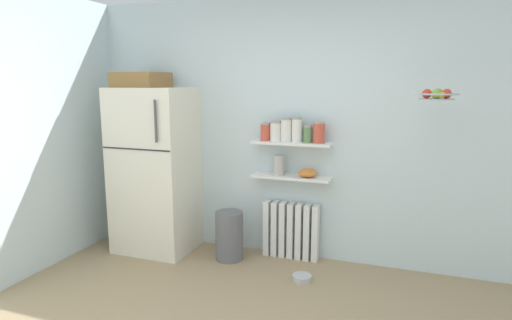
{
  "coord_description": "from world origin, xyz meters",
  "views": [
    {
      "loc": [
        1.02,
        -2.11,
        1.77
      ],
      "look_at": [
        -0.31,
        1.6,
        1.05
      ],
      "focal_mm": 30.14,
      "sensor_mm": 36.0,
      "label": 1
    }
  ],
  "objects_px": {
    "radiator": "(291,230)",
    "storage_jar_5": "(319,133)",
    "storage_jar_4": "(308,134)",
    "storage_jar_0": "(265,132)",
    "storage_jar_2": "(286,130)",
    "trash_bin": "(229,235)",
    "storage_jar_3": "(297,130)",
    "storage_jar_1": "(276,131)",
    "refrigerator": "(155,167)",
    "hanging_fruit_basket": "(437,95)",
    "vase": "(279,165)",
    "pet_food_bowl": "(302,278)",
    "shelf_bowl": "(308,173)"
  },
  "relations": [
    {
      "from": "radiator",
      "to": "storage_jar_5",
      "type": "relative_size",
      "value": 2.79
    },
    {
      "from": "radiator",
      "to": "storage_jar_4",
      "type": "height_order",
      "value": "storage_jar_4"
    },
    {
      "from": "radiator",
      "to": "storage_jar_4",
      "type": "relative_size",
      "value": 3.4
    },
    {
      "from": "storage_jar_0",
      "to": "storage_jar_1",
      "type": "bearing_deg",
      "value": -0.0
    },
    {
      "from": "radiator",
      "to": "shelf_bowl",
      "type": "xyz_separation_m",
      "value": [
        0.17,
        -0.03,
        0.62
      ]
    },
    {
      "from": "storage_jar_3",
      "to": "storage_jar_1",
      "type": "bearing_deg",
      "value": -180.0
    },
    {
      "from": "storage_jar_2",
      "to": "trash_bin",
      "type": "bearing_deg",
      "value": -156.53
    },
    {
      "from": "refrigerator",
      "to": "hanging_fruit_basket",
      "type": "bearing_deg",
      "value": -1.6
    },
    {
      "from": "trash_bin",
      "to": "vase",
      "type": "bearing_deg",
      "value": 26.86
    },
    {
      "from": "storage_jar_0",
      "to": "pet_food_bowl",
      "type": "bearing_deg",
      "value": -41.63
    },
    {
      "from": "storage_jar_1",
      "to": "refrigerator",
      "type": "bearing_deg",
      "value": -170.55
    },
    {
      "from": "storage_jar_2",
      "to": "hanging_fruit_basket",
      "type": "bearing_deg",
      "value": -12.22
    },
    {
      "from": "storage_jar_1",
      "to": "storage_jar_5",
      "type": "relative_size",
      "value": 0.96
    },
    {
      "from": "storage_jar_3",
      "to": "trash_bin",
      "type": "height_order",
      "value": "storage_jar_3"
    },
    {
      "from": "storage_jar_0",
      "to": "storage_jar_5",
      "type": "bearing_deg",
      "value": 0.0
    },
    {
      "from": "pet_food_bowl",
      "to": "storage_jar_2",
      "type": "bearing_deg",
      "value": 122.94
    },
    {
      "from": "storage_jar_3",
      "to": "storage_jar_5",
      "type": "distance_m",
      "value": 0.21
    },
    {
      "from": "hanging_fruit_basket",
      "to": "storage_jar_2",
      "type": "bearing_deg",
      "value": 167.78
    },
    {
      "from": "shelf_bowl",
      "to": "trash_bin",
      "type": "xyz_separation_m",
      "value": [
        -0.74,
        -0.22,
        -0.65
      ]
    },
    {
      "from": "vase",
      "to": "trash_bin",
      "type": "relative_size",
      "value": 0.4
    },
    {
      "from": "storage_jar_4",
      "to": "storage_jar_5",
      "type": "xyz_separation_m",
      "value": [
        0.11,
        0.0,
        0.02
      ]
    },
    {
      "from": "trash_bin",
      "to": "pet_food_bowl",
      "type": "distance_m",
      "value": 0.87
    },
    {
      "from": "storage_jar_2",
      "to": "pet_food_bowl",
      "type": "distance_m",
      "value": 1.39
    },
    {
      "from": "storage_jar_3",
      "to": "pet_food_bowl",
      "type": "relative_size",
      "value": 1.37
    },
    {
      "from": "storage_jar_3",
      "to": "shelf_bowl",
      "type": "height_order",
      "value": "storage_jar_3"
    },
    {
      "from": "storage_jar_0",
      "to": "storage_jar_2",
      "type": "bearing_deg",
      "value": -0.0
    },
    {
      "from": "storage_jar_2",
      "to": "storage_jar_4",
      "type": "bearing_deg",
      "value": 0.0
    },
    {
      "from": "storage_jar_3",
      "to": "pet_food_bowl",
      "type": "height_order",
      "value": "storage_jar_3"
    },
    {
      "from": "shelf_bowl",
      "to": "trash_bin",
      "type": "relative_size",
      "value": 0.37
    },
    {
      "from": "trash_bin",
      "to": "hanging_fruit_basket",
      "type": "bearing_deg",
      "value": -1.87
    },
    {
      "from": "trash_bin",
      "to": "hanging_fruit_basket",
      "type": "relative_size",
      "value": 1.48
    },
    {
      "from": "storage_jar_5",
      "to": "vase",
      "type": "bearing_deg",
      "value": -180.0
    },
    {
      "from": "radiator",
      "to": "shelf_bowl",
      "type": "height_order",
      "value": "shelf_bowl"
    },
    {
      "from": "storage_jar_2",
      "to": "trash_bin",
      "type": "distance_m",
      "value": 1.2
    },
    {
      "from": "storage_jar_4",
      "to": "storage_jar_5",
      "type": "bearing_deg",
      "value": 0.0
    },
    {
      "from": "refrigerator",
      "to": "storage_jar_5",
      "type": "xyz_separation_m",
      "value": [
        1.68,
        0.21,
        0.41
      ]
    },
    {
      "from": "vase",
      "to": "pet_food_bowl",
      "type": "xyz_separation_m",
      "value": [
        0.36,
        -0.45,
        -0.93
      ]
    },
    {
      "from": "storage_jar_5",
      "to": "vase",
      "type": "xyz_separation_m",
      "value": [
        -0.39,
        -0.0,
        -0.34
      ]
    },
    {
      "from": "radiator",
      "to": "storage_jar_0",
      "type": "distance_m",
      "value": 1.03
    },
    {
      "from": "refrigerator",
      "to": "vase",
      "type": "xyz_separation_m",
      "value": [
        1.29,
        0.21,
        0.07
      ]
    },
    {
      "from": "storage_jar_4",
      "to": "storage_jar_0",
      "type": "bearing_deg",
      "value": -180.0
    },
    {
      "from": "vase",
      "to": "hanging_fruit_basket",
      "type": "relative_size",
      "value": 0.6
    },
    {
      "from": "storage_jar_0",
      "to": "hanging_fruit_basket",
      "type": "xyz_separation_m",
      "value": [
        1.53,
        -0.28,
        0.38
      ]
    },
    {
      "from": "shelf_bowl",
      "to": "storage_jar_2",
      "type": "bearing_deg",
      "value": -180.0
    },
    {
      "from": "storage_jar_4",
      "to": "vase",
      "type": "relative_size",
      "value": 0.84
    },
    {
      "from": "refrigerator",
      "to": "storage_jar_0",
      "type": "xyz_separation_m",
      "value": [
        1.15,
        0.21,
        0.39
      ]
    },
    {
      "from": "storage_jar_1",
      "to": "hanging_fruit_basket",
      "type": "height_order",
      "value": "hanging_fruit_basket"
    },
    {
      "from": "storage_jar_1",
      "to": "storage_jar_2",
      "type": "xyz_separation_m",
      "value": [
        0.11,
        0.0,
        0.02
      ]
    },
    {
      "from": "storage_jar_1",
      "to": "storage_jar_4",
      "type": "bearing_deg",
      "value": 0.0
    },
    {
      "from": "storage_jar_0",
      "to": "vase",
      "type": "height_order",
      "value": "storage_jar_0"
    }
  ]
}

